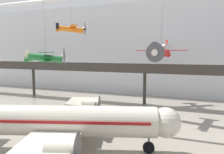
{
  "coord_description": "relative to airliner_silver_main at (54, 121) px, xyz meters",
  "views": [
    {
      "loc": [
        10.17,
        -18.12,
        11.18
      ],
      "look_at": [
        0.26,
        7.93,
        8.11
      ],
      "focal_mm": 35.0,
      "sensor_mm": 36.0,
      "label": 1
    }
  ],
  "objects": [
    {
      "name": "hangar_back_wall",
      "position": [
        4.54,
        38.35,
        8.75
      ],
      "size": [
        140.0,
        3.0,
        24.54
      ],
      "color": "silver",
      "rests_on": "ground"
    },
    {
      "name": "mezzanine_walkway",
      "position": [
        4.54,
        25.84,
        3.85
      ],
      "size": [
        110.0,
        3.2,
        9.0
      ],
      "color": "#38332D",
      "rests_on": "ground"
    },
    {
      "name": "airliner_silver_main",
      "position": [
        0.0,
        0.0,
        0.0
      ],
      "size": [
        28.12,
        32.71,
        10.11
      ],
      "rotation": [
        0.0,
        0.0,
        0.31
      ],
      "color": "beige",
      "rests_on": "ground"
    },
    {
      "name": "suspended_plane_red_highwing",
      "position": [
        9.39,
        17.71,
        7.59
      ],
      "size": [
        8.76,
        7.23,
        9.78
      ],
      "rotation": [
        0.0,
        0.0,
        4.53
      ],
      "color": "red"
    },
    {
      "name": "suspended_plane_orange_highwing",
      "position": [
        -7.27,
        16.16,
        12.13
      ],
      "size": [
        5.79,
        6.24,
        5.05
      ],
      "rotation": [
        0.0,
        0.0,
        0.63
      ],
      "color": "orange"
    },
    {
      "name": "suspended_plane_green_biplane",
      "position": [
        -5.07,
        5.56,
        7.02
      ],
      "size": [
        5.92,
        6.63,
        9.93
      ],
      "rotation": [
        0.0,
        0.0,
        0.5
      ],
      "color": "#1E6B33"
    },
    {
      "name": "suspended_plane_silver_racer",
      "position": [
        7.36,
        29.65,
        8.99
      ],
      "size": [
        7.74,
        7.07,
        8.69
      ],
      "rotation": [
        0.0,
        0.0,
        2.15
      ],
      "color": "silver"
    }
  ]
}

